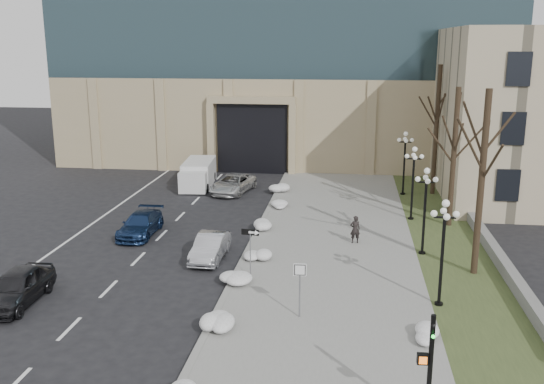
{
  "coord_description": "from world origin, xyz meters",
  "views": [
    {
      "loc": [
        4.3,
        -18.74,
        11.06
      ],
      "look_at": [
        0.39,
        11.38,
        3.5
      ],
      "focal_mm": 40.0,
      "sensor_mm": 36.0,
      "label": 1
    }
  ],
  "objects_px": {
    "car_e": "(190,171)",
    "traffic_signal": "(429,374)",
    "lamppost_a": "(443,239)",
    "lamppost_b": "(425,200)",
    "car_c": "(140,224)",
    "one_way_sign": "(253,238)",
    "car_b": "(210,247)",
    "keep_sign": "(300,279)",
    "car_a": "(17,287)",
    "lamppost_c": "(413,173)",
    "car_d": "(233,184)",
    "lamppost_d": "(405,155)",
    "pedestrian": "(355,229)",
    "box_truck": "(198,174)"
  },
  "relations": [
    {
      "from": "pedestrian",
      "to": "lamppost_b",
      "type": "bearing_deg",
      "value": 148.91
    },
    {
      "from": "car_a",
      "to": "one_way_sign",
      "type": "bearing_deg",
      "value": 22.19
    },
    {
      "from": "car_e",
      "to": "car_c",
      "type": "bearing_deg",
      "value": -100.26
    },
    {
      "from": "car_d",
      "to": "lamppost_b",
      "type": "bearing_deg",
      "value": -32.66
    },
    {
      "from": "pedestrian",
      "to": "lamppost_a",
      "type": "relative_size",
      "value": 0.33
    },
    {
      "from": "car_b",
      "to": "traffic_signal",
      "type": "bearing_deg",
      "value": -53.3
    },
    {
      "from": "lamppost_b",
      "to": "lamppost_c",
      "type": "distance_m",
      "value": 6.5
    },
    {
      "from": "box_truck",
      "to": "lamppost_d",
      "type": "height_order",
      "value": "lamppost_d"
    },
    {
      "from": "car_b",
      "to": "lamppost_d",
      "type": "relative_size",
      "value": 0.84
    },
    {
      "from": "box_truck",
      "to": "lamppost_c",
      "type": "distance_m",
      "value": 17.6
    },
    {
      "from": "car_b",
      "to": "keep_sign",
      "type": "relative_size",
      "value": 1.65
    },
    {
      "from": "car_e",
      "to": "lamppost_b",
      "type": "distance_m",
      "value": 23.88
    },
    {
      "from": "car_a",
      "to": "lamppost_a",
      "type": "relative_size",
      "value": 0.94
    },
    {
      "from": "car_a",
      "to": "keep_sign",
      "type": "bearing_deg",
      "value": -1.53
    },
    {
      "from": "car_d",
      "to": "pedestrian",
      "type": "xyz_separation_m",
      "value": [
        9.06,
        -10.99,
        0.21
      ]
    },
    {
      "from": "one_way_sign",
      "to": "lamppost_c",
      "type": "height_order",
      "value": "lamppost_c"
    },
    {
      "from": "car_e",
      "to": "traffic_signal",
      "type": "bearing_deg",
      "value": -78.1
    },
    {
      "from": "car_a",
      "to": "traffic_signal",
      "type": "distance_m",
      "value": 17.86
    },
    {
      "from": "car_a",
      "to": "lamppost_b",
      "type": "relative_size",
      "value": 0.94
    },
    {
      "from": "box_truck",
      "to": "traffic_signal",
      "type": "relative_size",
      "value": 1.71
    },
    {
      "from": "box_truck",
      "to": "keep_sign",
      "type": "height_order",
      "value": "keep_sign"
    },
    {
      "from": "car_c",
      "to": "one_way_sign",
      "type": "bearing_deg",
      "value": -37.25
    },
    {
      "from": "lamppost_d",
      "to": "box_truck",
      "type": "bearing_deg",
      "value": 176.15
    },
    {
      "from": "car_e",
      "to": "lamppost_b",
      "type": "bearing_deg",
      "value": -58.26
    },
    {
      "from": "one_way_sign",
      "to": "lamppost_a",
      "type": "distance_m",
      "value": 8.77
    },
    {
      "from": "car_d",
      "to": "keep_sign",
      "type": "distance_m",
      "value": 21.87
    },
    {
      "from": "car_c",
      "to": "keep_sign",
      "type": "xyz_separation_m",
      "value": [
        10.2,
        -9.93,
        1.14
      ]
    },
    {
      "from": "pedestrian",
      "to": "lamppost_b",
      "type": "xyz_separation_m",
      "value": [
        3.55,
        -1.28,
        2.17
      ]
    },
    {
      "from": "lamppost_b",
      "to": "car_b",
      "type": "bearing_deg",
      "value": -169.8
    },
    {
      "from": "keep_sign",
      "to": "lamppost_a",
      "type": "relative_size",
      "value": 0.51
    },
    {
      "from": "car_a",
      "to": "car_e",
      "type": "height_order",
      "value": "car_a"
    },
    {
      "from": "car_a",
      "to": "lamppost_d",
      "type": "bearing_deg",
      "value": 48.42
    },
    {
      "from": "traffic_signal",
      "to": "lamppost_c",
      "type": "bearing_deg",
      "value": 83.21
    },
    {
      "from": "lamppost_a",
      "to": "lamppost_b",
      "type": "bearing_deg",
      "value": 90.0
    },
    {
      "from": "car_b",
      "to": "car_d",
      "type": "bearing_deg",
      "value": 97.28
    },
    {
      "from": "car_d",
      "to": "keep_sign",
      "type": "height_order",
      "value": "keep_sign"
    },
    {
      "from": "car_c",
      "to": "lamppost_a",
      "type": "relative_size",
      "value": 0.94
    },
    {
      "from": "car_e",
      "to": "keep_sign",
      "type": "relative_size",
      "value": 1.53
    },
    {
      "from": "car_c",
      "to": "car_d",
      "type": "xyz_separation_m",
      "value": [
        3.42,
        10.84,
        0.04
      ]
    },
    {
      "from": "car_d",
      "to": "lamppost_b",
      "type": "xyz_separation_m",
      "value": [
        12.61,
        -12.27,
        2.39
      ]
    },
    {
      "from": "one_way_sign",
      "to": "traffic_signal",
      "type": "height_order",
      "value": "traffic_signal"
    },
    {
      "from": "car_a",
      "to": "car_d",
      "type": "height_order",
      "value": "car_a"
    },
    {
      "from": "car_c",
      "to": "traffic_signal",
      "type": "height_order",
      "value": "traffic_signal"
    },
    {
      "from": "lamppost_b",
      "to": "box_truck",
      "type": "bearing_deg",
      "value": 138.24
    },
    {
      "from": "car_c",
      "to": "box_truck",
      "type": "bearing_deg",
      "value": 88.22
    },
    {
      "from": "lamppost_c",
      "to": "lamppost_d",
      "type": "bearing_deg",
      "value": 90.0
    },
    {
      "from": "keep_sign",
      "to": "lamppost_a",
      "type": "bearing_deg",
      "value": 16.56
    },
    {
      "from": "lamppost_b",
      "to": "keep_sign",
      "type": "bearing_deg",
      "value": -124.43
    },
    {
      "from": "lamppost_d",
      "to": "car_b",
      "type": "bearing_deg",
      "value": -126.4
    },
    {
      "from": "car_a",
      "to": "car_e",
      "type": "bearing_deg",
      "value": 86.1
    }
  ]
}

